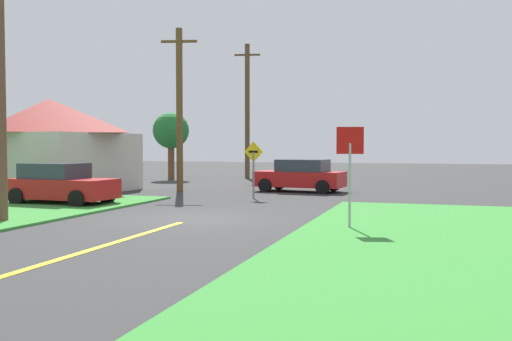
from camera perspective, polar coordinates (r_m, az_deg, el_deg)
ground_plane at (r=18.01m, az=-6.24°, el=-4.85°), size 120.00×120.00×0.00m
lane_stripe_center at (r=11.26m, az=-23.09°, el=-9.45°), size 0.20×14.00×0.01m
stop_sign at (r=15.54m, az=9.45°, el=1.27°), size 0.72×0.21×2.81m
parked_car_near_building at (r=23.39m, az=-19.10°, el=-1.30°), size 4.32×2.27×1.62m
car_approaching_junction at (r=28.38m, az=4.51°, el=-0.52°), size 4.55×2.49×1.62m
utility_pole_mid at (r=28.49m, az=-7.72°, el=6.21°), size 1.78×0.54×8.10m
utility_pole_far at (r=39.84m, az=-0.88°, el=6.09°), size 1.79×0.47×9.40m
direction_sign at (r=24.64m, az=-0.25°, el=0.76°), size 0.90×0.18×2.49m
oak_tree_left at (r=38.97m, az=-8.56°, el=3.92°), size 2.46×2.46×4.58m
barn at (r=30.51m, az=-20.08°, el=2.42°), size 7.64×6.84×4.67m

